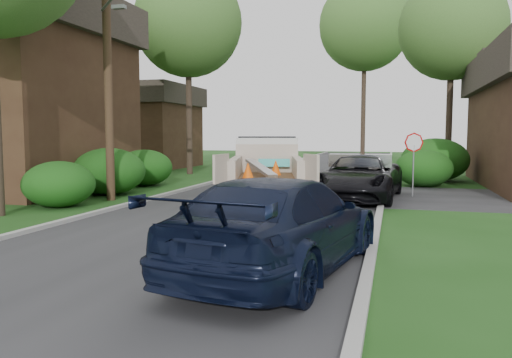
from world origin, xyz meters
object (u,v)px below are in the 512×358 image
object	(u,v)px
stop_sign	(414,151)
flatbed_truck	(267,167)
house_left_near	(1,91)
navy_suv	(281,224)
black_pickup	(359,177)
house_left_far	(140,126)
tree_left_back	(50,15)
utility_pole	(108,57)
tree_left_far	(188,23)
tree_center_far	(365,25)
tree_right_far	(452,28)

from	to	relation	value
stop_sign	flatbed_truck	bearing A→B (deg)	-148.53
house_left_near	navy_suv	xyz separation A→B (m)	(14.60, -9.62, -3.44)
black_pickup	navy_suv	size ratio (longest dim) A/B	1.02
house_left_far	flatbed_truck	xyz separation A→B (m)	(13.66, -16.08, -1.78)
house_left_near	tree_left_back	xyz separation A→B (m)	(-2.00, 6.00, 4.70)
stop_sign	navy_suv	xyz separation A→B (m)	(-2.60, -11.62, -0.94)
utility_pole	black_pickup	bearing A→B (deg)	17.08
house_left_near	tree_left_far	distance (m)	11.93
stop_sign	navy_suv	distance (m)	11.95
flatbed_truck	tree_center_far	bearing A→B (deg)	71.70
utility_pole	tree_left_far	bearing A→B (deg)	99.54
tree_right_far	black_pickup	world-z (taller)	tree_right_far
utility_pole	black_pickup	size ratio (longest dim) A/B	1.71
utility_pole	tree_left_far	xyz separation A→B (m)	(-2.02, 12.02, 3.81)
house_left_far	tree_center_far	xyz separation A→B (m)	(15.50, 8.00, 7.93)
house_left_near	tree_left_back	bearing A→B (deg)	108.43
tree_center_far	house_left_near	bearing A→B (deg)	-121.33
stop_sign	house_left_near	world-z (taller)	house_left_near
house_left_far	tree_left_back	xyz separation A→B (m)	(-0.50, -9.00, 5.93)
tree_left_far	tree_center_far	bearing A→B (deg)	53.84
house_left_far	black_pickup	bearing A→B (deg)	-40.55
house_left_far	black_pickup	xyz separation A→B (m)	(16.75, -14.33, -2.24)
tree_right_far	tree_left_back	xyz separation A→B (m)	(-21.50, -7.00, 0.50)
house_left_near	tree_left_back	distance (m)	7.88
stop_sign	flatbed_truck	world-z (taller)	stop_sign
utility_pole	tree_left_back	xyz separation A→B (m)	(-8.52, 8.02, 3.80)
stop_sign	navy_suv	size ratio (longest dim) A/B	0.43
house_left_near	tree_right_far	size ratio (longest dim) A/B	0.85
flatbed_truck	navy_suv	world-z (taller)	flatbed_truck
house_left_near	tree_center_far	xyz separation A→B (m)	(14.00, 23.00, 6.70)
utility_pole	tree_center_far	bearing A→B (deg)	73.35
tree_center_far	black_pickup	distance (m)	24.57
utility_pole	house_left_near	bearing A→B (deg)	162.80
tree_right_far	tree_center_far	bearing A→B (deg)	118.81
tree_left_back	navy_suv	world-z (taller)	tree_left_back
utility_pole	house_left_near	xyz separation A→B (m)	(-6.52, 2.02, -0.89)
utility_pole	tree_center_far	size ratio (longest dim) A/B	0.68
utility_pole	tree_center_far	xyz separation A→B (m)	(7.48, 25.02, 5.81)
house_left_near	tree_center_far	bearing A→B (deg)	58.67
house_left_near	flatbed_truck	size ratio (longest dim) A/B	1.48
stop_sign	utility_pole	bearing A→B (deg)	-159.38
utility_pole	house_left_far	size ratio (longest dim) A/B	1.32
stop_sign	house_left_far	world-z (taller)	house_left_far
tree_left_far	flatbed_truck	size ratio (longest dim) A/B	1.86
tree_center_far	flatbed_truck	world-z (taller)	tree_center_far
stop_sign	tree_left_back	distance (m)	20.89
tree_left_back	tree_center_far	xyz separation A→B (m)	(16.00, 17.00, 2.00)
stop_sign	tree_left_far	size ratio (longest dim) A/B	0.20
tree_right_far	black_pickup	xyz separation A→B (m)	(-4.25, -12.33, -7.66)
tree_left_far	black_pickup	bearing A→B (deg)	-40.96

